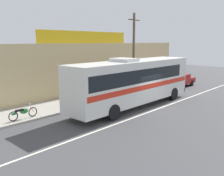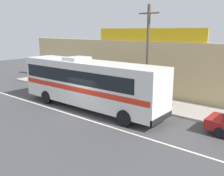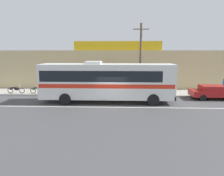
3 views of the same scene
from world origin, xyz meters
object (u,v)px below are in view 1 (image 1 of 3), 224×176
object	(u,v)px
intercity_bus	(133,80)
parked_car	(180,80)
motorcycle_purple	(23,112)
pedestrian_far_right	(168,72)
pedestrian_far_left	(90,86)
utility_pole	(134,53)

from	to	relation	value
intercity_bus	parked_car	distance (m)	10.63
motorcycle_purple	pedestrian_far_right	xyz separation A→B (m)	(20.58, 1.57, 0.59)
pedestrian_far_right	pedestrian_far_left	bearing A→B (deg)	178.83
pedestrian_far_left	intercity_bus	bearing A→B (deg)	-87.72
motorcycle_purple	pedestrian_far_right	distance (m)	20.65
parked_car	pedestrian_far_left	world-z (taller)	pedestrian_far_left
intercity_bus	parked_car	xyz separation A→B (m)	(10.44, 1.54, -1.33)
pedestrian_far_left	motorcycle_purple	bearing A→B (deg)	-165.99
utility_pole	pedestrian_far_left	bearing A→B (deg)	149.50
intercity_bus	utility_pole	xyz separation A→B (m)	(3.39, 2.65, 1.87)
parked_car	utility_pole	size ratio (longest dim) A/B	0.58
intercity_bus	motorcycle_purple	xyz separation A→B (m)	(-7.56, 2.92, -1.50)
pedestrian_far_left	parked_car	bearing A→B (deg)	-16.85
intercity_bus	pedestrian_far_right	world-z (taller)	intercity_bus
parked_car	pedestrian_far_right	bearing A→B (deg)	48.71
utility_pole	pedestrian_far_left	xyz separation A→B (m)	(-3.58, 2.11, -2.85)
parked_car	motorcycle_purple	size ratio (longest dim) A/B	2.19
parked_car	pedestrian_far_left	distance (m)	11.11
utility_pole	parked_car	bearing A→B (deg)	-8.95
intercity_bus	parked_car	bearing A→B (deg)	8.38
pedestrian_far_right	utility_pole	bearing A→B (deg)	-169.21
parked_car	pedestrian_far_right	xyz separation A→B (m)	(2.59, 2.95, 0.42)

